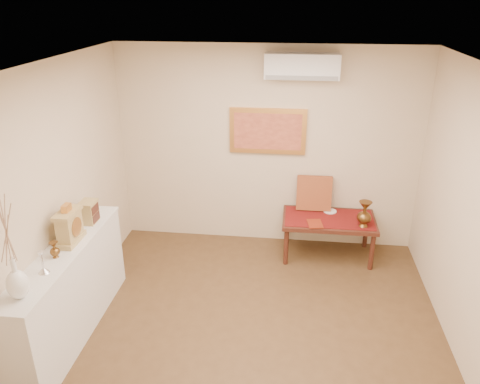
# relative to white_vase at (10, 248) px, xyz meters

# --- Properties ---
(floor) EXTENTS (4.50, 4.50, 0.00)m
(floor) POSITION_rel_white_vase_xyz_m (1.81, 0.77, -1.44)
(floor) COLOR brown
(floor) RESTS_ON ground
(ceiling) EXTENTS (4.50, 4.50, 0.00)m
(ceiling) POSITION_rel_white_vase_xyz_m (1.81, 0.77, 1.26)
(ceiling) COLOR white
(ceiling) RESTS_ON ground
(wall_back) EXTENTS (4.00, 0.02, 2.70)m
(wall_back) POSITION_rel_white_vase_xyz_m (1.81, 3.02, -0.09)
(wall_back) COLOR beige
(wall_back) RESTS_ON ground
(wall_left) EXTENTS (0.02, 4.50, 2.70)m
(wall_left) POSITION_rel_white_vase_xyz_m (-0.19, 0.77, -0.09)
(wall_left) COLOR beige
(wall_left) RESTS_ON ground
(white_vase) EXTENTS (0.18, 0.18, 0.93)m
(white_vase) POSITION_rel_white_vase_xyz_m (0.00, 0.00, 0.00)
(white_vase) COLOR white
(white_vase) RESTS_ON display_ledge
(candlestick) EXTENTS (0.10, 0.10, 0.21)m
(candlestick) POSITION_rel_white_vase_xyz_m (0.00, 0.37, -0.36)
(candlestick) COLOR silver
(candlestick) RESTS_ON display_ledge
(brass_urn_small) EXTENTS (0.09, 0.09, 0.21)m
(brass_urn_small) POSITION_rel_white_vase_xyz_m (-0.02, 0.63, -0.36)
(brass_urn_small) COLOR brown
(brass_urn_small) RESTS_ON display_ledge
(table_cloth) EXTENTS (1.14, 0.59, 0.01)m
(table_cloth) POSITION_rel_white_vase_xyz_m (2.66, 2.65, -0.89)
(table_cloth) COLOR maroon
(table_cloth) RESTS_ON low_table
(brass_urn_tall) EXTENTS (0.18, 0.18, 0.41)m
(brass_urn_tall) POSITION_rel_white_vase_xyz_m (3.07, 2.46, -0.68)
(brass_urn_tall) COLOR brown
(brass_urn_tall) RESTS_ON table_cloth
(plate) EXTENTS (0.18, 0.18, 0.01)m
(plate) POSITION_rel_white_vase_xyz_m (2.68, 2.84, -0.88)
(plate) COLOR white
(plate) RESTS_ON table_cloth
(menu) EXTENTS (0.21, 0.27, 0.01)m
(menu) POSITION_rel_white_vase_xyz_m (2.47, 2.44, -0.88)
(menu) COLOR maroon
(menu) RESTS_ON table_cloth
(cushion) EXTENTS (0.46, 0.19, 0.48)m
(cushion) POSITION_rel_white_vase_xyz_m (2.46, 2.90, -0.65)
(cushion) COLOR maroon
(cushion) RESTS_ON table_cloth
(display_ledge) EXTENTS (0.37, 2.02, 0.98)m
(display_ledge) POSITION_rel_white_vase_xyz_m (-0.02, 0.77, -0.95)
(display_ledge) COLOR silver
(display_ledge) RESTS_ON floor
(mantel_clock) EXTENTS (0.17, 0.36, 0.41)m
(mantel_clock) POSITION_rel_white_vase_xyz_m (0.00, 0.93, -0.29)
(mantel_clock) COLOR tan
(mantel_clock) RESTS_ON display_ledge
(wooden_chest) EXTENTS (0.16, 0.21, 0.24)m
(wooden_chest) POSITION_rel_white_vase_xyz_m (0.01, 1.37, -0.34)
(wooden_chest) COLOR tan
(wooden_chest) RESTS_ON display_ledge
(low_table) EXTENTS (1.20, 0.70, 0.55)m
(low_table) POSITION_rel_white_vase_xyz_m (2.66, 2.65, -0.96)
(low_table) COLOR #461F15
(low_table) RESTS_ON floor
(painting) EXTENTS (1.00, 0.06, 0.60)m
(painting) POSITION_rel_white_vase_xyz_m (1.81, 2.99, 0.16)
(painting) COLOR #DE9647
(painting) RESTS_ON wall_back
(ac_unit) EXTENTS (0.90, 0.25, 0.30)m
(ac_unit) POSITION_rel_white_vase_xyz_m (2.21, 2.89, 1.00)
(ac_unit) COLOR white
(ac_unit) RESTS_ON wall_back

